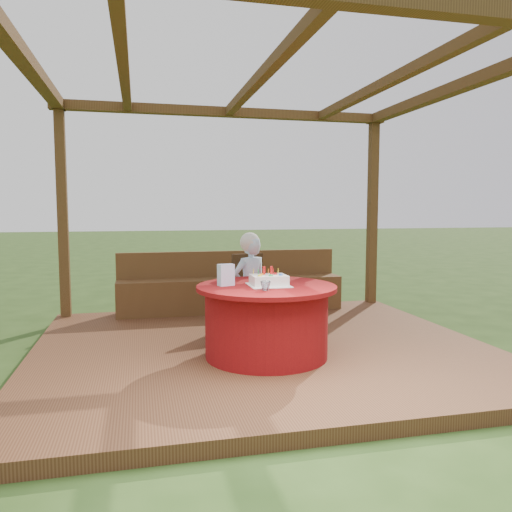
{
  "coord_description": "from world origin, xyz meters",
  "views": [
    {
      "loc": [
        -1.2,
        -4.83,
        1.5
      ],
      "look_at": [
        0.0,
        0.25,
        1.0
      ],
      "focal_mm": 35.0,
      "sensor_mm": 36.0,
      "label": 1
    }
  ],
  "objects": [
    {
      "name": "ground",
      "position": [
        0.0,
        0.0,
        0.0
      ],
      "size": [
        60.0,
        60.0,
        0.0
      ],
      "primitive_type": "plane",
      "color": "#274316",
      "rests_on": "ground"
    },
    {
      "name": "deck",
      "position": [
        0.0,
        0.0,
        0.06
      ],
      "size": [
        4.5,
        4.0,
        0.12
      ],
      "primitive_type": "cube",
      "color": "brown",
      "rests_on": "ground"
    },
    {
      "name": "elderly_woman",
      "position": [
        -0.06,
        0.29,
        0.7
      ],
      "size": [
        0.46,
        0.38,
        1.13
      ],
      "color": "#A8D7FA",
      "rests_on": "deck"
    },
    {
      "name": "pergola",
      "position": [
        0.0,
        0.0,
        2.41
      ],
      "size": [
        4.5,
        4.0,
        2.72
      ],
      "color": "brown",
      "rests_on": "deck"
    },
    {
      "name": "bench",
      "position": [
        0.0,
        1.72,
        0.38
      ],
      "size": [
        3.0,
        0.42,
        0.8
      ],
      "color": "brown",
      "rests_on": "deck"
    },
    {
      "name": "drinking_glass",
      "position": [
        -0.14,
        -0.7,
        0.83
      ],
      "size": [
        0.11,
        0.11,
        0.08
      ],
      "primitive_type": "imported",
      "rotation": [
        0.0,
        0.0,
        -0.22
      ],
      "color": "white",
      "rests_on": "table"
    },
    {
      "name": "table",
      "position": [
        -0.06,
        -0.42,
        0.46
      ],
      "size": [
        1.29,
        1.29,
        0.67
      ],
      "color": "maroon",
      "rests_on": "deck"
    },
    {
      "name": "birthday_cake",
      "position": [
        -0.04,
        -0.44,
        0.84
      ],
      "size": [
        0.37,
        0.37,
        0.17
      ],
      "color": "white",
      "rests_on": "table"
    },
    {
      "name": "gift_bag",
      "position": [
        -0.43,
        -0.35,
        0.89
      ],
      "size": [
        0.16,
        0.12,
        0.2
      ],
      "primitive_type": "cube",
      "rotation": [
        0.0,
        0.0,
        0.27
      ],
      "color": "#F09BD8",
      "rests_on": "table"
    },
    {
      "name": "chair",
      "position": [
        0.08,
        0.81,
        0.58
      ],
      "size": [
        0.48,
        0.48,
        0.85
      ],
      "color": "#372411",
      "rests_on": "deck"
    }
  ]
}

